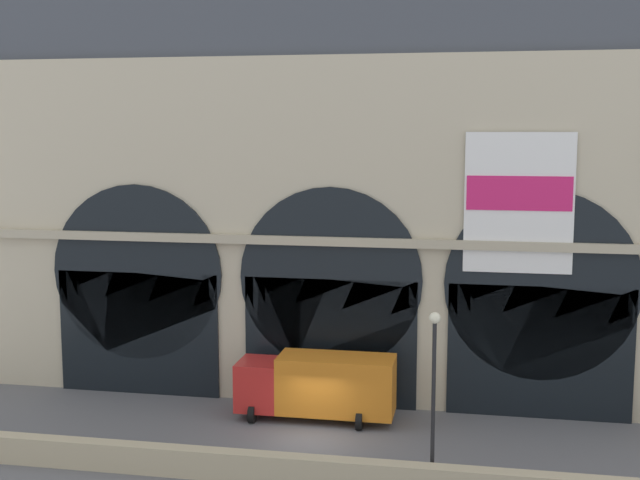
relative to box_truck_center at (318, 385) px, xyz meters
The scene contains 5 objects.
ground_plane 3.26m from the box_truck_center, 85.81° to the right, with size 200.00×200.00×0.00m, color slate.
quay_parapet_wall 7.42m from the box_truck_center, 88.41° to the right, with size 90.00×0.70×1.15m, color #BCAD8C.
station_building 9.83m from the box_truck_center, 87.06° to the left, with size 42.49×5.46×21.20m.
box_truck_center is the anchor object (origin of this frame).
street_lamp_quayside 9.11m from the box_truck_center, 48.63° to the right, with size 0.44×0.44×6.90m.
Camera 1 is at (6.90, -34.46, 13.75)m, focal length 46.32 mm.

